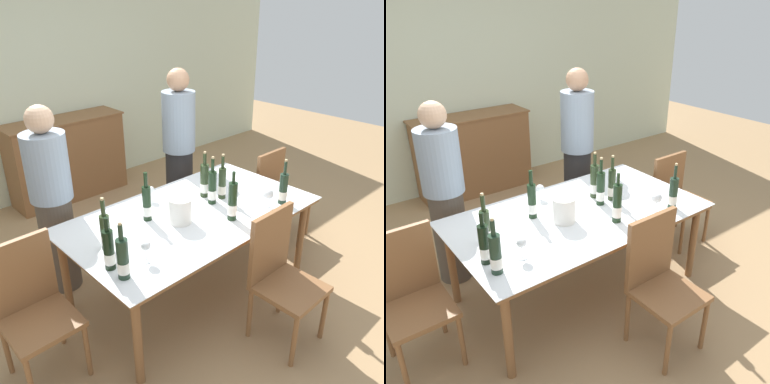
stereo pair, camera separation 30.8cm
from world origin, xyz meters
The scene contains 22 objects.
ground_plane centered at (0.00, 0.00, 0.00)m, with size 12.00×12.00×0.00m, color #A37F56.
back_wall centered at (0.00, 2.64, 1.40)m, with size 8.00×0.10×2.80m.
sideboard_cabinet centered at (0.15, 2.35, 0.49)m, with size 1.40×0.46×0.98m.
dining_table centered at (0.00, 0.00, 0.67)m, with size 1.97×1.10×0.72m.
ice_bucket centered at (-0.16, -0.04, 0.83)m, with size 0.18×0.18×0.20m.
wine_bottle_0 centered at (0.15, -0.28, 0.86)m, with size 0.07×0.07×0.39m.
wine_bottle_1 centered at (0.28, 0.15, 0.86)m, with size 0.07×0.07×0.40m.
wine_bottle_2 centered at (-0.32, 0.15, 0.86)m, with size 0.07×0.07×0.38m.
wine_bottle_3 centered at (-0.85, -0.31, 0.85)m, with size 0.07×0.07×0.38m.
wine_bottle_4 centered at (0.36, 0.02, 0.85)m, with size 0.06×0.06×0.39m.
wine_bottle_5 centered at (0.24, 0.01, 0.86)m, with size 0.07×0.07×0.40m.
wine_bottle_6 centered at (-0.76, 0.02, 0.85)m, with size 0.07×0.07×0.38m.
wine_bottle_7 centered at (-0.86, -0.17, 0.85)m, with size 0.07×0.07×0.36m.
wine_bottle_8 centered at (0.65, -0.38, 0.85)m, with size 0.07×0.07×0.38m.
wine_glass_0 centered at (-0.10, 0.39, 0.81)m, with size 0.08×0.08×0.13m.
wine_glass_1 centered at (0.51, -0.34, 0.83)m, with size 0.09×0.09×0.15m.
wine_glass_2 centered at (-0.65, -0.27, 0.83)m, with size 0.08×0.08×0.15m.
chair_left_end centered at (-1.28, 0.09, 0.53)m, with size 0.42×0.42×0.94m.
chair_near_front centered at (0.10, -0.77, 0.54)m, with size 0.42×0.42×0.96m.
chair_right_end centered at (1.28, 0.08, 0.50)m, with size 0.42×0.42×0.86m.
person_host centered at (-0.76, 0.79, 0.78)m, with size 0.33×0.33×1.56m.
person_guest_left centered at (0.68, 0.91, 0.83)m, with size 0.33×0.33×1.65m.
Camera 2 is at (-1.68, -2.22, 2.23)m, focal length 38.00 mm.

